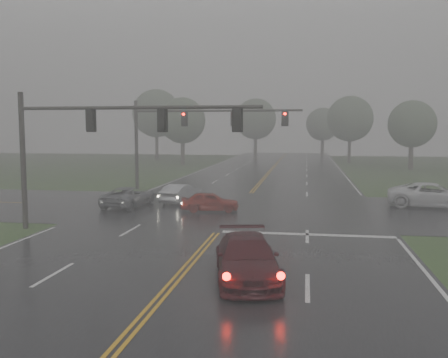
% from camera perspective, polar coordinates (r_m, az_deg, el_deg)
% --- Properties ---
extents(main_road, '(18.00, 160.00, 0.02)m').
position_cam_1_polar(main_road, '(30.98, 1.10, -3.98)').
color(main_road, black).
rests_on(main_road, ground).
extents(cross_street, '(120.00, 14.00, 0.02)m').
position_cam_1_polar(cross_street, '(32.94, 1.60, -3.40)').
color(cross_street, black).
rests_on(cross_street, ground).
extents(stop_bar, '(8.50, 0.50, 0.01)m').
position_cam_1_polar(stop_bar, '(25.17, 9.48, -6.33)').
color(stop_bar, silver).
rests_on(stop_bar, ground).
extents(sedan_maroon, '(3.07, 5.46, 1.49)m').
position_cam_1_polar(sedan_maroon, '(17.67, 2.63, -11.46)').
color(sedan_maroon, '#3A0A10').
rests_on(sedan_maroon, ground).
extents(sedan_red, '(3.85, 2.03, 1.25)m').
position_cam_1_polar(sedan_red, '(31.77, -1.62, -3.74)').
color(sedan_red, maroon).
rests_on(sedan_red, ground).
extents(sedan_silver, '(2.23, 4.24, 1.33)m').
position_cam_1_polar(sedan_silver, '(35.64, -4.98, -2.73)').
color(sedan_silver, '#9FA2A6').
rests_on(sedan_silver, ground).
extents(car_grey, '(2.81, 5.07, 1.34)m').
position_cam_1_polar(car_grey, '(34.28, -10.77, -3.14)').
color(car_grey, '#585B60').
rests_on(car_grey, ground).
extents(pickup_white, '(6.25, 3.66, 1.63)m').
position_cam_1_polar(pickup_white, '(36.11, 22.79, -3.04)').
color(pickup_white, silver).
rests_on(pickup_white, ground).
extents(signal_gantry_near, '(12.66, 0.31, 7.13)m').
position_cam_1_polar(signal_gantry_near, '(26.21, -14.80, 5.05)').
color(signal_gantry_near, black).
rests_on(signal_gantry_near, ground).
extents(signal_gantry_far, '(14.39, 0.39, 7.67)m').
position_cam_1_polar(signal_gantry_far, '(42.82, -4.31, 5.96)').
color(signal_gantry_far, black).
rests_on(signal_gantry_far, ground).
extents(tree_nw_a, '(6.69, 6.69, 9.83)m').
position_cam_1_polar(tree_nw_a, '(73.26, -4.77, 6.67)').
color(tree_nw_a, '#362C23').
rests_on(tree_nw_a, ground).
extents(tree_ne_a, '(7.05, 7.05, 10.36)m').
position_cam_1_polar(tree_ne_a, '(79.87, 14.22, 6.69)').
color(tree_ne_a, '#362C23').
rests_on(tree_ne_a, ground).
extents(tree_n_mid, '(7.25, 7.25, 10.65)m').
position_cam_1_polar(tree_n_mid, '(88.95, 3.62, 6.85)').
color(tree_n_mid, '#362C23').
rests_on(tree_n_mid, ground).
extents(tree_e_near, '(6.09, 6.09, 8.95)m').
position_cam_1_polar(tree_e_near, '(69.05, 20.69, 5.90)').
color(tree_e_near, '#362C23').
rests_on(tree_e_near, ground).
extents(tree_nw_b, '(8.18, 8.18, 12.01)m').
position_cam_1_polar(tree_nw_b, '(86.46, -7.74, 7.44)').
color(tree_nw_b, '#362C23').
rests_on(tree_nw_b, ground).
extents(tree_n_far, '(6.40, 6.40, 9.40)m').
position_cam_1_polar(tree_n_far, '(98.49, 11.21, 6.16)').
color(tree_n_far, '#362C23').
rests_on(tree_n_far, ground).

